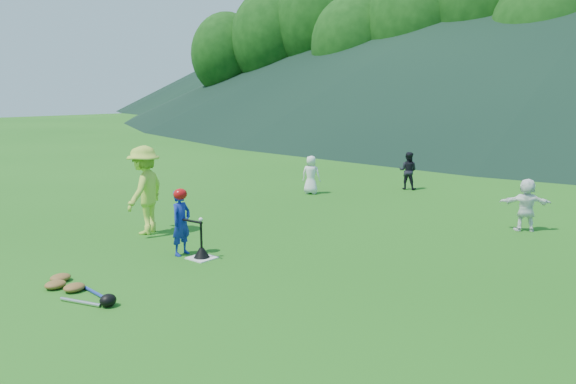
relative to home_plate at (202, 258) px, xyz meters
The scene contains 11 objects.
ground 0.01m from the home_plate, ahead, with size 120.00×120.00×0.00m, color #1E5E15.
home_plate is the anchor object (origin of this frame).
baseball 0.73m from the home_plate, ahead, with size 0.08×0.08×0.08m, color white.
batter_child 0.77m from the home_plate, behind, with size 0.45×0.30×1.24m, color navy.
adult_coach 2.57m from the home_plate, 167.99° to the left, with size 1.23×0.71×1.90m, color #B8D93F.
fielder_a 7.03m from the home_plate, 110.59° to the left, with size 0.56×0.37×1.15m, color white.
fielder_b 9.15m from the home_plate, 93.73° to the left, with size 0.57×0.45×1.18m, color black.
fielder_d 7.17m from the home_plate, 56.62° to the left, with size 1.09×0.35×1.17m, color white.
batting_tee 0.12m from the home_plate, ahead, with size 0.30×0.30×0.68m.
batter_gear 1.20m from the home_plate, behind, with size 0.73×0.26×0.60m.
equipment_pile 2.45m from the home_plate, 94.92° to the right, with size 1.80×0.62×0.19m.
Camera 1 is at (7.59, -6.67, 3.05)m, focal length 35.00 mm.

